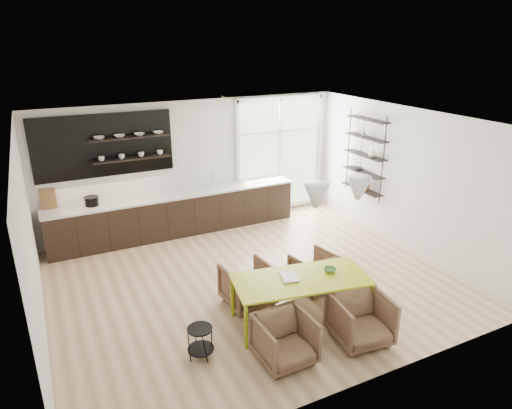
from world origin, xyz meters
name	(u,v)px	position (x,y,z in m)	size (l,w,h in m)	color
room	(255,183)	(0.58, 1.10, 1.46)	(7.02, 6.01, 2.91)	#DCB68E
kitchen_run	(172,208)	(-0.70, 2.69, 0.60)	(5.54, 0.69, 2.75)	black
right_shelving	(365,157)	(3.36, 1.17, 1.65)	(0.26, 1.22, 1.90)	black
dining_table	(301,281)	(0.09, -1.47, 0.70)	(2.19, 1.28, 0.75)	#AEBF18
armchair_back_left	(248,285)	(-0.43, -0.66, 0.35)	(0.75, 0.77, 0.70)	brown
armchair_back_right	(314,271)	(0.84, -0.72, 0.32)	(0.69, 0.71, 0.65)	brown
armchair_front_left	(285,340)	(-0.59, -2.18, 0.34)	(0.72, 0.75, 0.68)	brown
armchair_front_right	(361,319)	(0.61, -2.28, 0.36)	(0.78, 0.80, 0.73)	brown
wire_stool	(200,338)	(-1.59, -1.60, 0.30)	(0.37, 0.37, 0.47)	black
table_book	(281,278)	(-0.18, -1.34, 0.77)	(0.24, 0.33, 0.03)	white
table_bowl	(330,270)	(0.60, -1.48, 0.78)	(0.19, 0.19, 0.06)	#4D7E4A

